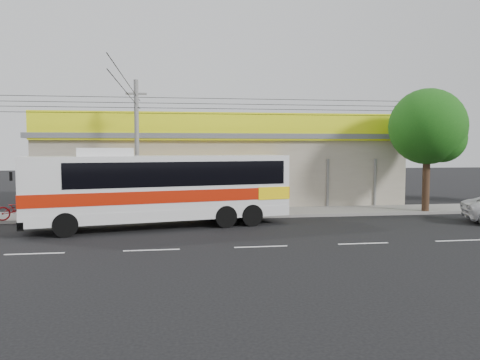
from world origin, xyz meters
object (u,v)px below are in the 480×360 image
object	(u,v)px
coach_bus	(165,185)
tree_near	(430,129)
motorbike_red	(18,209)
utility_pole	(136,104)
motorbike_dark	(51,206)

from	to	relation	value
coach_bus	tree_near	bearing A→B (deg)	-2.20
motorbike_red	coach_bus	bearing A→B (deg)	-131.57
utility_pole	tree_near	xyz separation A→B (m)	(15.91, -0.67, -1.21)
coach_bus	utility_pole	bearing A→B (deg)	104.80
coach_bus	motorbike_dark	xyz separation A→B (m)	(-5.91, 3.44, -1.31)
utility_pole	tree_near	distance (m)	15.97
motorbike_dark	utility_pole	xyz separation A→B (m)	(4.45, -0.46, 5.25)
coach_bus	motorbike_red	distance (m)	7.64
motorbike_red	tree_near	world-z (taller)	tree_near
motorbike_red	utility_pole	xyz separation A→B (m)	(5.72, 0.70, 5.22)
coach_bus	motorbike_red	size ratio (longest dim) A/B	6.03
coach_bus	motorbike_dark	size ratio (longest dim) A/B	7.29
motorbike_red	utility_pole	size ratio (longest dim) A/B	0.06
motorbike_dark	utility_pole	bearing A→B (deg)	-111.35
motorbike_dark	tree_near	distance (m)	20.79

